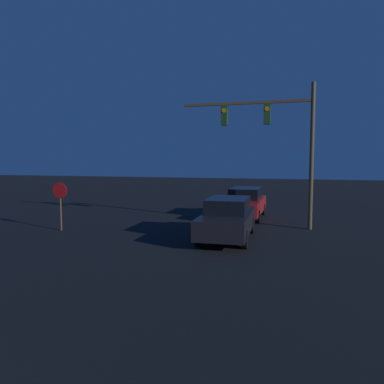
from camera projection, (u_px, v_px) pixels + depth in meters
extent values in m
cube|color=black|center=(227.00, 222.00, 14.14)|extent=(1.96, 4.53, 0.70)
cube|color=black|center=(228.00, 205.00, 14.31)|extent=(1.59, 2.42, 0.55)
cylinder|color=black|center=(245.00, 240.00, 12.65)|extent=(0.22, 0.62, 0.61)
cylinder|color=black|center=(199.00, 237.00, 13.03)|extent=(0.22, 0.62, 0.61)
cylinder|color=black|center=(251.00, 226.00, 15.32)|extent=(0.22, 0.62, 0.61)
cylinder|color=black|center=(213.00, 224.00, 15.70)|extent=(0.22, 0.62, 0.61)
cube|color=#B21E1E|center=(245.00, 205.00, 19.32)|extent=(1.79, 4.46, 0.70)
cube|color=black|center=(246.00, 193.00, 19.48)|extent=(1.50, 2.36, 0.55)
cylinder|color=black|center=(258.00, 217.00, 17.81)|extent=(0.20, 0.61, 0.61)
cylinder|color=black|center=(225.00, 215.00, 18.25)|extent=(0.20, 0.61, 0.61)
cylinder|color=black|center=(263.00, 209.00, 20.45)|extent=(0.20, 0.61, 0.61)
cylinder|color=black|center=(234.00, 208.00, 20.89)|extent=(0.20, 0.61, 0.61)
cylinder|color=brown|center=(312.00, 157.00, 15.95)|extent=(0.18, 0.18, 6.27)
cube|color=brown|center=(246.00, 103.00, 16.56)|extent=(5.71, 0.12, 0.12)
cube|color=#1E471E|center=(267.00, 114.00, 16.33)|extent=(0.28, 0.28, 0.90)
cylinder|color=orange|center=(267.00, 109.00, 16.17)|extent=(0.20, 0.02, 0.20)
cube|color=#1E471E|center=(224.00, 115.00, 16.88)|extent=(0.28, 0.28, 0.90)
cylinder|color=orange|center=(224.00, 110.00, 16.72)|extent=(0.20, 0.02, 0.20)
cylinder|color=brown|center=(61.00, 207.00, 15.85)|extent=(0.07, 0.07, 2.05)
cylinder|color=red|center=(60.00, 191.00, 15.77)|extent=(0.67, 0.03, 0.67)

